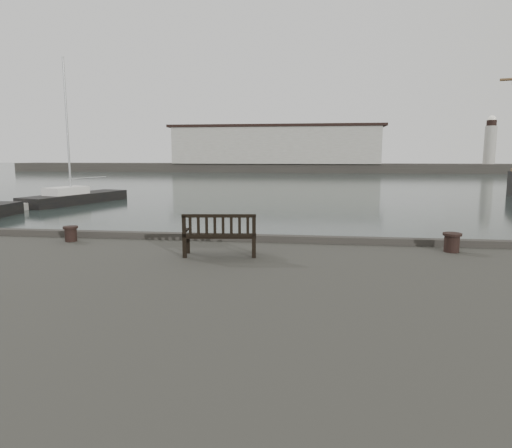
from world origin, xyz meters
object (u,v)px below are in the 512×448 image
at_px(bench, 220,243).
at_px(bollard_left, 71,234).
at_px(yacht_d, 76,200).
at_px(bollard_right, 452,242).

distance_m(bench, bollard_left, 4.69).
height_order(bench, yacht_d, yacht_d).
distance_m(bench, bollard_right, 5.74).
bearing_deg(bollard_left, bench, -15.42).
distance_m(bollard_right, yacht_d, 32.82).
bearing_deg(bollard_left, bollard_right, -0.26).
bearing_deg(yacht_d, bench, -38.84).
height_order(bollard_right, yacht_d, yacht_d).
xyz_separation_m(bollard_right, yacht_d, (-23.03, 23.34, -1.57)).
xyz_separation_m(bollard_left, yacht_d, (-12.90, 23.29, -1.54)).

